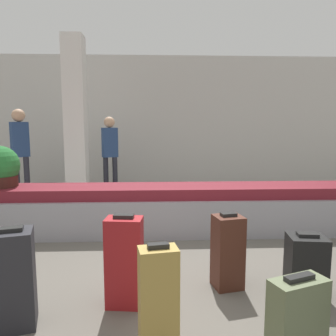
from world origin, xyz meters
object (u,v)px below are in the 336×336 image
Objects in this scene: suitcase_0 at (124,262)px; traveler_0 at (20,145)px; suitcase_1 at (158,302)px; suitcase_3 at (306,266)px; suitcase_4 at (228,251)px; suitcase_2 at (297,321)px; pillar at (76,120)px; suitcase_5 at (15,279)px; traveler_1 at (110,148)px.

suitcase_0 is 4.75m from traveler_0.
suitcase_1 is 1.48m from suitcase_3.
suitcase_2 is at bearing -89.90° from suitcase_4.
suitcase_1 is at bearing -71.30° from pillar.
suitcase_5 is at bearing 72.29° from traveler_0.
suitcase_2 is at bearing -95.25° from traveler_1.
traveler_1 is at bearing 105.12° from suitcase_0.
suitcase_1 is 1.31× the size of suitcase_2.
suitcase_3 is (1.30, 0.70, -0.09)m from suitcase_1.
suitcase_5 is at bearing -174.85° from suitcase_4.
pillar is 5.53× the size of suitcase_2.
traveler_1 is at bearing 124.34° from suitcase_3.
suitcase_3 is 5.10m from traveler_1.
suitcase_1 is at bearing 153.57° from suitcase_2.
traveler_0 is at bearing 119.30° from suitcase_4.
suitcase_0 is at bearing 127.86° from suitcase_2.
traveler_0 is (-3.98, 3.95, 0.83)m from suitcase_3.
pillar is 1.90× the size of traveler_1.
suitcase_4 reaches higher than suitcase_2.
traveler_0 is (-1.13, 0.09, -0.50)m from pillar.
suitcase_3 is at bearing -28.34° from suitcase_4.
traveler_1 is at bearing 91.03° from suitcase_1.
suitcase_3 is 5.66m from traveler_0.
pillar is 4.97m from suitcase_3.
suitcase_1 is 0.42× the size of traveler_0.
suitcase_0 is 0.82m from suitcase_5.
suitcase_5 reaches higher than suitcase_2.
suitcase_0 is 1.34× the size of suitcase_2.
traveler_0 is at bearing 95.39° from suitcase_5.
pillar is 5.41m from suitcase_2.
suitcase_4 is at bearing 1.99° from suitcase_5.
pillar is 4.12× the size of suitcase_0.
suitcase_0 is at bearing 2.93° from suitcase_5.
suitcase_5 is (-1.05, 0.36, 0.00)m from suitcase_1.
traveler_1 is at bearing 159.77° from traveler_0.
suitcase_2 is 5.67m from traveler_1.
suitcase_2 is at bearing 88.26° from traveler_0.
pillar is at bearing 108.67° from suitcase_4.
suitcase_0 is at bearing -105.64° from traveler_1.
suitcase_3 is 0.31× the size of traveler_0.
traveler_0 reaches higher than suitcase_2.
suitcase_1 is 1.10m from suitcase_4.
pillar is 4.32m from suitcase_0.
traveler_0 is (-1.63, 4.29, 0.73)m from suitcase_5.
suitcase_4 is at bearing -59.13° from pillar.
suitcase_1 is at bearing -60.00° from suitcase_0.
suitcase_2 is (2.41, -4.66, -1.32)m from pillar.
suitcase_1 reaches higher than suitcase_3.
suitcase_4 is (-0.22, 0.99, 0.06)m from suitcase_2.
suitcase_5 is at bearing -155.37° from suitcase_0.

